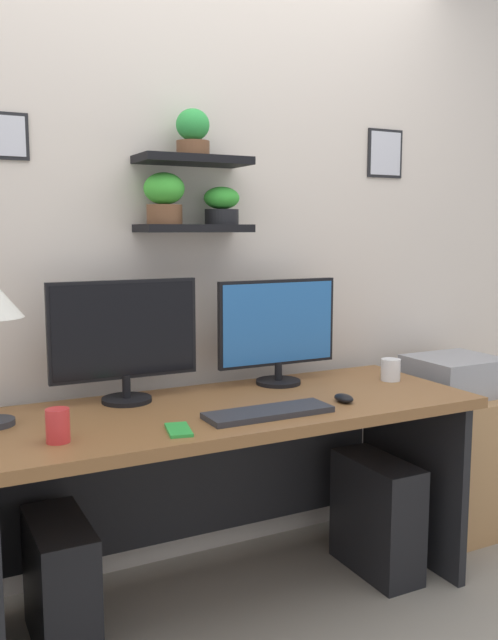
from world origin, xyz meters
The scene contains 14 objects.
ground_plane centered at (0.00, 0.00, 0.00)m, with size 8.00×8.00×0.00m, color gray.
back_wall_assembly centered at (0.00, 0.44, 1.36)m, with size 4.40×0.24×2.70m.
desk centered at (0.00, 0.06, 0.55)m, with size 1.80×0.68×0.75m.
monitor_left centered at (-0.31, 0.22, 0.99)m, with size 0.54×0.18×0.44m.
monitor_right centered at (0.31, 0.22, 0.97)m, with size 0.52×0.18×0.42m.
keyboard centered at (0.06, -0.18, 0.76)m, with size 0.44×0.14×0.02m, color #2D2D33.
computer_mouse centered at (0.38, -0.15, 0.77)m, with size 0.06×0.09×0.03m, color black.
cell_phone centered at (-0.28, -0.21, 0.76)m, with size 0.07×0.14×0.01m, color green.
coffee_mug centered at (0.76, 0.05, 0.80)m, with size 0.08×0.08×0.09m, color white.
pen_cup centered at (-0.63, -0.15, 0.80)m, with size 0.07×0.07×0.10m, color red.
drawer_cabinet centered at (1.20, 0.14, 0.31)m, with size 0.44×0.50×0.62m, color tan.
printer centered at (1.20, 0.14, 0.71)m, with size 0.38×0.34×0.17m, color #9E9EA3.
computer_tower_left centered at (-0.61, 0.02, 0.21)m, with size 0.18×0.40×0.43m, color black.
computer_tower_right centered at (0.62, -0.05, 0.23)m, with size 0.18×0.40×0.46m, color black.
Camera 1 is at (-1.01, -2.11, 1.37)m, focal length 37.92 mm.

